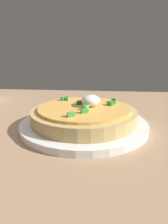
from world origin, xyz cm
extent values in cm
cube|color=tan|center=(0.00, 0.00, 1.41)|extent=(105.21, 68.21, 2.82)
cylinder|color=white|center=(5.10, -5.38, 3.47)|extent=(25.82, 25.82, 1.30)
cylinder|color=tan|center=(5.10, -5.38, 5.38)|extent=(21.26, 21.26, 2.51)
cylinder|color=#F2B052|center=(5.10, -5.38, 6.90)|extent=(18.42, 18.42, 0.52)
ellipsoid|color=white|center=(6.40, -4.62, 8.34)|extent=(3.85, 3.85, 2.36)
cube|color=#55B442|center=(0.82, 0.22, 7.56)|extent=(1.04, 1.41, 0.80)
cube|color=green|center=(5.59, -9.39, 7.56)|extent=(1.50, 1.26, 0.80)
cube|color=green|center=(11.12, -1.64, 7.56)|extent=(0.84, 1.30, 0.80)
cube|color=#248D30|center=(10.33, -3.55, 7.56)|extent=(1.47, 1.47, 0.80)
cube|color=green|center=(4.97, -2.31, 7.56)|extent=(1.51, 1.34, 0.80)
cube|color=#52B051|center=(5.59, -7.09, 7.56)|extent=(1.35, 1.51, 0.80)
cube|color=green|center=(-0.30, -0.17, 7.56)|extent=(1.48, 1.45, 0.80)
cube|color=#2D812F|center=(11.13, -1.27, 7.56)|extent=(0.96, 1.37, 0.80)
cube|color=#248E2A|center=(5.67, 2.52, 7.56)|extent=(1.29, 0.82, 0.80)
cube|color=#51AC4E|center=(3.45, -11.74, 7.56)|extent=(1.50, 1.26, 0.80)
cube|color=#55BB4C|center=(5.52, -3.09, 7.56)|extent=(0.89, 1.34, 0.80)
cube|color=#307D2A|center=(3.88, -3.36, 7.56)|extent=(1.15, 1.46, 0.80)
camera|label=1|loc=(8.87, -44.90, 18.20)|focal=32.93mm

